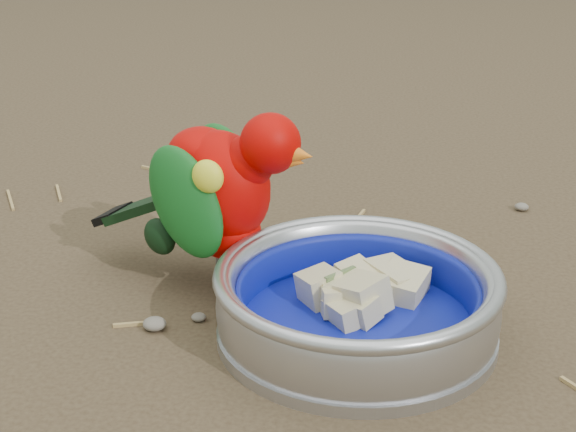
# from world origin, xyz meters

# --- Properties ---
(ground) EXTENTS (60.00, 60.00, 0.00)m
(ground) POSITION_xyz_m (0.00, 0.00, 0.00)
(ground) COLOR #483826
(food_bowl) EXTENTS (0.23, 0.23, 0.02)m
(food_bowl) POSITION_xyz_m (-0.01, -0.01, 0.01)
(food_bowl) COLOR #B2B2BA
(food_bowl) RESTS_ON ground
(bowl_wall) EXTENTS (0.23, 0.23, 0.04)m
(bowl_wall) POSITION_xyz_m (-0.01, -0.01, 0.04)
(bowl_wall) COLOR #B2B2BA
(bowl_wall) RESTS_ON food_bowl
(fruit_wedges) EXTENTS (0.14, 0.14, 0.03)m
(fruit_wedges) POSITION_xyz_m (-0.01, -0.01, 0.03)
(fruit_wedges) COLOR beige
(fruit_wedges) RESTS_ON food_bowl
(lory_parrot) EXTENTS (0.22, 0.16, 0.16)m
(lory_parrot) POSITION_xyz_m (-0.13, 0.07, 0.08)
(lory_parrot) COLOR #BC0300
(lory_parrot) RESTS_ON ground
(ground_debris) EXTENTS (0.90, 0.80, 0.01)m
(ground_debris) POSITION_xyz_m (-0.02, 0.04, 0.00)
(ground_debris) COLOR tan
(ground_debris) RESTS_ON ground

